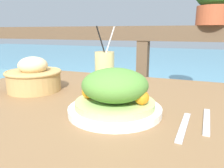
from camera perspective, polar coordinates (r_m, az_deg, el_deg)
The scene contains 8 objects.
patio_table at distance 0.77m, azimuth -6.12°, elevation -10.76°, with size 1.16×0.95×0.73m.
railing_fence at distance 1.44m, azimuth 8.02°, elevation 5.13°, with size 2.80×0.08×0.99m.
sea_backdrop at distance 3.96m, azimuth 16.45°, elevation 2.99°, with size 12.00×4.00×0.53m.
salad_plate at distance 0.62m, azimuth 0.75°, elevation -2.74°, with size 0.27×0.27×0.13m.
drink_glass at distance 0.83m, azimuth -1.95°, elevation 3.04°, with size 0.08×0.07×0.25m.
bread_basket at distance 0.92m, azimuth -19.73°, elevation 1.75°, with size 0.22×0.22×0.14m.
fork at distance 0.58m, azimuth 18.20°, elevation -10.46°, with size 0.03×0.18×0.00m.
knife at distance 0.63m, azimuth 23.49°, elevation -8.81°, with size 0.02×0.18×0.00m.
Camera 1 is at (0.33, -0.62, 0.96)m, focal length 35.00 mm.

